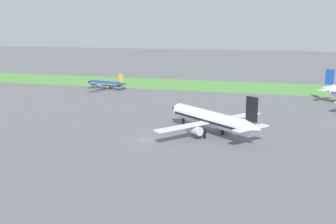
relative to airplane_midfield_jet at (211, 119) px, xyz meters
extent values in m
plane|color=slate|center=(-12.51, -7.03, -3.72)|extent=(600.00, 600.00, 0.00)
cube|color=#549342|center=(-12.51, 72.35, -3.68)|extent=(360.00, 28.00, 0.08)
cone|color=white|center=(28.23, 48.60, 0.50)|extent=(5.22, 4.96, 3.01)
cube|color=#19479E|center=(28.72, 48.23, 4.19)|extent=(2.44, 1.96, 4.87)
cube|color=white|center=(29.99, 49.94, 0.42)|extent=(4.01, 4.51, 0.27)
cube|color=white|center=(27.45, 46.53, 0.42)|extent=(4.01, 4.51, 0.27)
cylinder|color=silver|center=(-0.45, 0.36, 0.08)|extent=(19.21, 16.17, 3.34)
cone|color=black|center=(-9.98, 7.88, 0.08)|extent=(4.41, 4.45, 3.27)
cone|color=silver|center=(9.55, -7.55, 0.49)|extent=(5.20, 4.99, 3.00)
cube|color=black|center=(-0.45, 0.36, -0.17)|extent=(18.30, 15.46, 0.47)
cube|color=silver|center=(-4.49, -5.74, -0.51)|extent=(10.70, 12.75, 0.33)
cube|color=silver|center=(4.54, 5.69, -0.51)|extent=(10.70, 12.75, 0.33)
cylinder|color=#B7BABF|center=(-2.86, -3.68, -1.70)|extent=(4.00, 3.70, 1.84)
cylinder|color=#B7BABF|center=(2.92, 3.64, -1.70)|extent=(4.00, 3.70, 1.84)
cube|color=black|center=(9.07, -7.17, 4.17)|extent=(2.39, 2.01, 4.86)
cube|color=silver|center=(7.76, -8.84, 0.41)|extent=(4.06, 4.46, 0.27)
cube|color=silver|center=(10.39, -5.50, 0.41)|extent=(4.06, 4.46, 0.27)
cylinder|color=black|center=(-7.59, 6.00, -2.65)|extent=(0.60, 0.60, 2.12)
cylinder|color=black|center=(-0.89, -2.64, -2.65)|extent=(0.60, 0.60, 2.12)
cylinder|color=black|center=(2.37, 1.47, -2.65)|extent=(0.60, 0.60, 2.12)
cylinder|color=navy|center=(-48.76, 53.21, -1.49)|extent=(13.44, 5.00, 1.86)
cone|color=black|center=(-55.98, 54.99, -1.49)|extent=(2.24, 2.21, 1.82)
cone|color=navy|center=(-41.18, 51.34, -1.25)|extent=(2.93, 2.25, 1.67)
cube|color=orange|center=(-48.76, 53.21, -1.63)|extent=(12.72, 4.86, 0.26)
cube|color=navy|center=(-49.62, 48.16, -1.81)|extent=(3.71, 10.23, 0.19)
cube|color=navy|center=(-47.18, 58.08, -1.81)|extent=(3.71, 10.23, 0.19)
cylinder|color=#B7BABF|center=(-49.69, 50.07, -1.81)|extent=(1.59, 0.93, 0.59)
cylinder|color=#B7BABF|center=(-48.12, 56.42, -1.81)|extent=(1.59, 0.93, 0.59)
cube|color=orange|center=(-41.54, 51.43, 0.93)|extent=(1.68, 0.62, 2.97)
cube|color=navy|center=(-41.86, 50.17, -1.30)|extent=(1.70, 2.79, 0.15)
cube|color=navy|center=(-41.23, 52.69, -1.30)|extent=(1.70, 2.79, 0.15)
cylinder|color=black|center=(-54.17, 54.54, -3.07)|extent=(0.33, 0.33, 1.30)
cylinder|color=black|center=(-48.30, 51.20, -3.07)|extent=(0.33, 0.33, 1.30)
cylinder|color=black|center=(-47.42, 54.77, -3.07)|extent=(0.33, 0.33, 1.30)
camera|label=1|loc=(14.09, -86.24, 20.47)|focal=43.85mm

